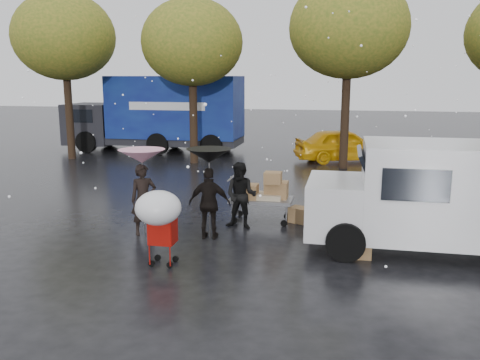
% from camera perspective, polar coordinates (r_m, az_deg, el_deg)
% --- Properties ---
extents(ground, '(90.00, 90.00, 0.00)m').
position_cam_1_polar(ground, '(10.66, -2.74, -7.53)').
color(ground, black).
rests_on(ground, ground).
extents(person_pink, '(0.69, 0.64, 1.59)m').
position_cam_1_polar(person_pink, '(11.49, -10.77, -2.18)').
color(person_pink, black).
rests_on(person_pink, ground).
extents(person_middle, '(0.79, 0.63, 1.56)m').
position_cam_1_polar(person_middle, '(11.74, 0.12, -1.76)').
color(person_middle, black).
rests_on(person_middle, ground).
extents(person_black, '(0.94, 0.44, 1.57)m').
position_cam_1_polar(person_black, '(11.01, -3.43, -2.65)').
color(person_black, black).
rests_on(person_black, ground).
extents(umbrella_pink, '(1.02, 1.02, 1.92)m').
position_cam_1_polar(umbrella_pink, '(11.31, -10.96, 2.63)').
color(umbrella_pink, '#4C4C4C').
rests_on(umbrella_pink, ground).
extents(umbrella_black, '(0.97, 0.97, 1.98)m').
position_cam_1_polar(umbrella_black, '(10.80, -3.49, 2.73)').
color(umbrella_black, '#4C4C4C').
rests_on(umbrella_black, ground).
extents(vendor_cart, '(1.52, 0.80, 1.27)m').
position_cam_1_polar(vendor_cart, '(12.26, 2.78, -1.45)').
color(vendor_cart, slate).
rests_on(vendor_cart, ground).
extents(shopping_cart, '(0.84, 0.84, 1.46)m').
position_cam_1_polar(shopping_cart, '(9.36, -9.09, -3.56)').
color(shopping_cart, '#A91009').
rests_on(shopping_cart, ground).
extents(white_van, '(4.91, 2.18, 2.20)m').
position_cam_1_polar(white_van, '(10.86, 21.57, -1.61)').
color(white_van, silver).
rests_on(white_van, ground).
extents(blue_truck, '(8.30, 2.60, 3.50)m').
position_cam_1_polar(blue_truck, '(24.24, -9.07, 7.33)').
color(blue_truck, navy).
rests_on(blue_truck, ground).
extents(box_ground_near, '(0.54, 0.44, 0.48)m').
position_cam_1_polar(box_ground_near, '(10.30, 13.04, -7.11)').
color(box_ground_near, olive).
rests_on(box_ground_near, ground).
extents(box_ground_far, '(0.59, 0.53, 0.37)m').
position_cam_1_polar(box_ground_far, '(12.43, 6.75, -3.90)').
color(box_ground_far, olive).
rests_on(box_ground_far, ground).
extents(yellow_taxi, '(4.33, 2.91, 1.37)m').
position_cam_1_polar(yellow_taxi, '(21.58, 11.55, 3.87)').
color(yellow_taxi, '#E8A70C').
rests_on(yellow_taxi, ground).
extents(tree_row, '(21.60, 4.40, 7.12)m').
position_cam_1_polar(tree_row, '(20.03, 3.24, 15.95)').
color(tree_row, black).
rests_on(tree_row, ground).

